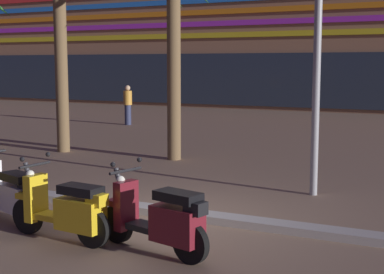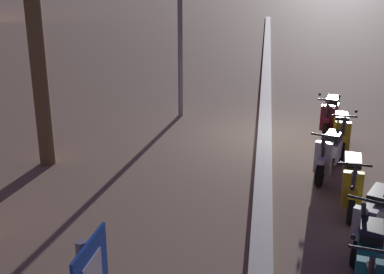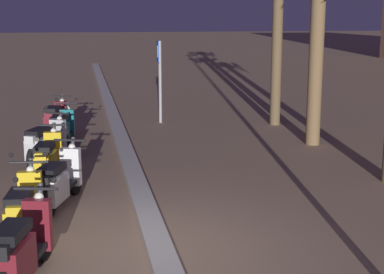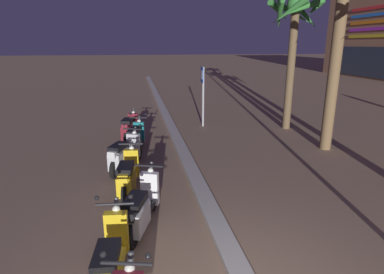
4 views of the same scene
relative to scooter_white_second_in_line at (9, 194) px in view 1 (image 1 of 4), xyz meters
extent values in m
plane|color=#93755B|center=(2.12, 1.03, -0.44)|extent=(200.00, 200.00, 0.00)
cube|color=#BCB7AD|center=(2.12, 1.37, -0.38)|extent=(60.00, 0.36, 0.12)
cube|color=#9E7051|center=(-2.63, 29.51, 5.09)|extent=(55.50, 14.64, 11.07)
cube|color=yellow|center=(-2.63, 22.13, 3.55)|extent=(47.17, 0.10, 0.28)
cube|color=#B733D6|center=(-2.63, 22.13, 4.17)|extent=(47.17, 0.10, 0.28)
cube|color=orange|center=(-2.63, 22.13, 4.80)|extent=(47.17, 0.10, 0.28)
cube|color=#283342|center=(-2.63, 22.14, 1.16)|extent=(49.95, 0.12, 2.80)
cylinder|color=black|center=(0.47, -0.16, -0.18)|extent=(0.52, 0.26, 0.52)
cube|color=black|center=(-0.18, 0.06, -0.12)|extent=(0.66, 0.46, 0.08)
cube|color=white|center=(0.27, -0.09, -0.03)|extent=(0.75, 0.52, 0.41)
cube|color=black|center=(0.28, -0.10, 0.30)|extent=(0.66, 0.48, 0.12)
cube|color=black|center=(0.55, -0.18, 0.20)|extent=(0.29, 0.27, 0.16)
cylinder|color=black|center=(0.70, -0.36, -0.18)|extent=(0.53, 0.14, 0.52)
cylinder|color=black|center=(1.92, -0.47, -0.18)|extent=(0.53, 0.14, 0.52)
cube|color=gold|center=(1.26, -0.41, -0.12)|extent=(0.62, 0.33, 0.08)
cube|color=gold|center=(1.70, -0.45, -0.02)|extent=(0.71, 0.38, 0.43)
cube|color=black|center=(1.72, -0.45, 0.32)|extent=(0.62, 0.35, 0.12)
cube|color=gold|center=(0.88, -0.38, 0.11)|extent=(0.17, 0.35, 0.66)
cube|color=gold|center=(0.70, -0.36, 0.11)|extent=(0.33, 0.19, 0.08)
cylinder|color=#333338|center=(0.80, -0.37, 0.26)|extent=(0.29, 0.09, 0.69)
cylinder|color=black|center=(0.88, -0.38, 0.58)|extent=(0.09, 0.56, 0.04)
sphere|color=white|center=(0.78, -0.37, 0.44)|extent=(0.12, 0.12, 0.12)
cube|color=gold|center=(2.00, -0.48, 0.22)|extent=(0.26, 0.22, 0.16)
sphere|color=black|center=(0.88, -0.62, 0.70)|extent=(0.07, 0.07, 0.07)
sphere|color=black|center=(0.92, -0.14, 0.70)|extent=(0.07, 0.07, 0.07)
cylinder|color=black|center=(2.09, -0.14, -0.18)|extent=(0.53, 0.22, 0.52)
cylinder|color=black|center=(3.36, -0.45, -0.18)|extent=(0.53, 0.22, 0.52)
cube|color=black|center=(2.68, -0.28, -0.12)|extent=(0.65, 0.41, 0.08)
cube|color=maroon|center=(3.14, -0.40, 0.01)|extent=(0.74, 0.47, 0.45)
cube|color=black|center=(3.16, -0.40, 0.37)|extent=(0.65, 0.43, 0.12)
cube|color=maroon|center=(2.27, -0.18, 0.11)|extent=(0.22, 0.36, 0.66)
cube|color=maroon|center=(2.09, -0.14, 0.11)|extent=(0.35, 0.23, 0.08)
cylinder|color=#333338|center=(2.19, -0.16, 0.26)|extent=(0.29, 0.13, 0.69)
cylinder|color=black|center=(2.27, -0.18, 0.58)|extent=(0.17, 0.55, 0.04)
sphere|color=white|center=(2.17, -0.16, 0.44)|extent=(0.12, 0.12, 0.12)
cube|color=black|center=(3.44, -0.47, 0.27)|extent=(0.28, 0.25, 0.16)
sphere|color=black|center=(2.23, -0.42, 0.70)|extent=(0.07, 0.07, 0.07)
sphere|color=black|center=(2.34, 0.05, 0.70)|extent=(0.07, 0.07, 0.07)
cylinder|color=brown|center=(-3.77, 5.99, 2.77)|extent=(0.35, 0.35, 6.41)
cylinder|color=brown|center=(-0.38, 6.19, 2.04)|extent=(0.35, 0.35, 4.96)
cylinder|color=#2D3351|center=(-5.93, 12.71, -0.04)|extent=(0.26, 0.26, 0.80)
cylinder|color=gold|center=(-5.93, 12.71, 0.65)|extent=(0.34, 0.34, 0.57)
sphere|color=tan|center=(-5.93, 12.71, 1.04)|extent=(0.22, 0.22, 0.22)
camera|label=1|loc=(6.29, -6.41, 1.99)|focal=52.74mm
camera|label=2|loc=(-10.42, 1.45, 3.86)|focal=47.39mm
camera|label=3|loc=(9.45, 0.42, 2.71)|focal=54.38mm
camera|label=4|loc=(5.26, -0.01, 2.84)|focal=30.10mm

